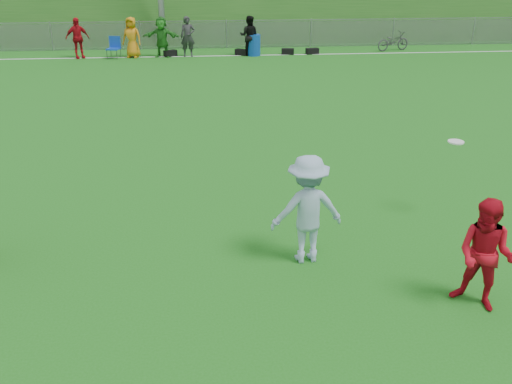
{
  "coord_description": "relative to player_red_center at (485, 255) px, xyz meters",
  "views": [
    {
      "loc": [
        -1.02,
        -7.4,
        4.62
      ],
      "look_at": [
        -0.32,
        0.5,
        1.12
      ],
      "focal_mm": 40.0,
      "sensor_mm": 36.0,
      "label": 1
    }
  ],
  "objects": [
    {
      "name": "ground",
      "position": [
        -2.6,
        1.11,
        -0.79
      ],
      "size": [
        120.0,
        120.0,
        0.0
      ],
      "primitive_type": "plane",
      "color": "#1B6815",
      "rests_on": "ground"
    },
    {
      "name": "sideline_far",
      "position": [
        -2.6,
        19.11,
        -0.79
      ],
      "size": [
        60.0,
        0.1,
        0.01
      ],
      "primitive_type": "cube",
      "color": "white",
      "rests_on": "ground"
    },
    {
      "name": "fence",
      "position": [
        -2.6,
        21.11,
        -0.15
      ],
      "size": [
        58.0,
        0.06,
        1.3
      ],
      "color": "gray",
      "rests_on": "ground"
    },
    {
      "name": "spectator_row",
      "position": [
        -5.36,
        19.11,
        0.05
      ],
      "size": [
        8.35,
        0.82,
        1.69
      ],
      "color": "#AB0B16",
      "rests_on": "ground"
    },
    {
      "name": "gear_bags",
      "position": [
        -1.49,
        19.21,
        -0.66
      ],
      "size": [
        6.9,
        0.55,
        0.26
      ],
      "color": "black",
      "rests_on": "ground"
    },
    {
      "name": "player_red_center",
      "position": [
        0.0,
        0.0,
        0.0
      ],
      "size": [
        0.98,
        0.97,
        1.59
      ],
      "primitive_type": "imported",
      "rotation": [
        0.0,
        0.0,
        -0.75
      ],
      "color": "#B80C1C",
      "rests_on": "ground"
    },
    {
      "name": "player_blue",
      "position": [
        -2.15,
        1.46,
        0.07
      ],
      "size": [
        1.19,
        0.77,
        1.74
      ],
      "primitive_type": "imported",
      "rotation": [
        0.0,
        0.0,
        3.26
      ],
      "color": "#90B0C8",
      "rests_on": "ground"
    },
    {
      "name": "frisbee",
      "position": [
        0.68,
        2.8,
        0.62
      ],
      "size": [
        0.28,
        0.28,
        0.03
      ],
      "color": "silver",
      "rests_on": "ground"
    },
    {
      "name": "recycling_bin",
      "position": [
        -1.49,
        19.1,
        -0.34
      ],
      "size": [
        0.66,
        0.66,
        0.9
      ],
      "primitive_type": "cylinder",
      "rotation": [
        0.0,
        0.0,
        0.1
      ],
      "color": "#0E3F9D",
      "rests_on": "ground"
    },
    {
      "name": "camp_chair",
      "position": [
        -7.53,
        18.94,
        -0.53
      ],
      "size": [
        0.61,
        0.62,
        0.91
      ],
      "rotation": [
        0.0,
        0.0,
        -0.24
      ],
      "color": "#103CB2",
      "rests_on": "ground"
    },
    {
      "name": "bicycle",
      "position": [
        4.99,
        19.76,
        -0.37
      ],
      "size": [
        1.7,
        1.01,
        0.84
      ],
      "primitive_type": "imported",
      "rotation": [
        0.0,
        0.0,
        1.87
      ],
      "color": "#303033",
      "rests_on": "ground"
    }
  ]
}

